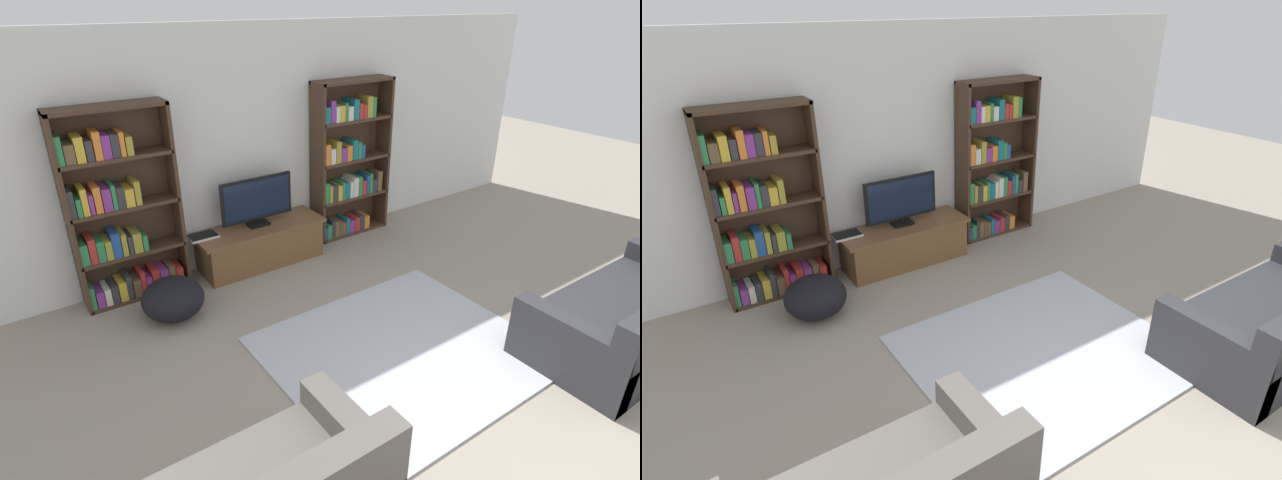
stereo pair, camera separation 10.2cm
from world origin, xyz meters
TOP-DOWN VIEW (x-y plane):
  - wall_back at (0.00, 4.23)m, footprint 8.80×0.06m
  - bookshelf_left at (-1.57, 4.06)m, footprint 1.05×0.30m
  - bookshelf_right at (1.21, 4.06)m, footprint 1.05×0.30m
  - tv_stand at (-0.13, 3.91)m, footprint 1.50×0.52m
  - television at (-0.13, 3.94)m, footprint 0.86×0.16m
  - laptop at (-0.78, 3.99)m, footprint 0.31×0.20m
  - area_rug at (0.11, 1.75)m, footprint 2.25×1.96m
  - couch_right_sofa at (1.85, 0.71)m, footprint 2.03×0.97m
  - beanbag_ottoman at (-1.35, 3.42)m, footprint 0.59×0.59m

SIDE VIEW (x-z plane):
  - area_rug at x=0.11m, z-range 0.00..0.02m
  - beanbag_ottoman at x=-1.35m, z-range 0.00..0.39m
  - tv_stand at x=-0.13m, z-range 0.00..0.47m
  - couch_right_sofa at x=1.85m, z-range -0.12..0.64m
  - laptop at x=-0.78m, z-range 0.47..0.50m
  - television at x=-0.13m, z-range 0.49..1.05m
  - bookshelf_left at x=-1.57m, z-range -0.07..1.88m
  - bookshelf_right at x=1.21m, z-range -0.05..1.91m
  - wall_back at x=0.00m, z-range 0.00..2.60m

